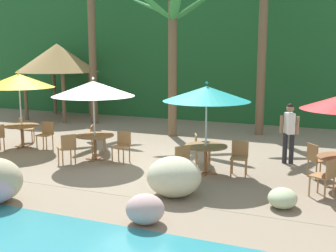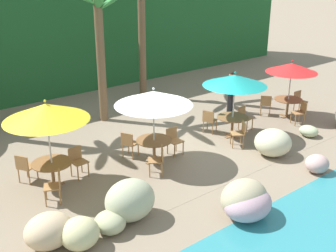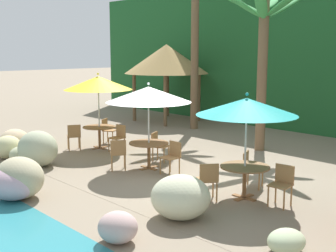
{
  "view_description": "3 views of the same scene",
  "coord_description": "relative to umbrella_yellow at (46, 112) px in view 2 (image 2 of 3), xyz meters",
  "views": [
    {
      "loc": [
        5.06,
        -10.16,
        3.05
      ],
      "look_at": [
        0.74,
        0.3,
        1.07
      ],
      "focal_mm": 44.26,
      "sensor_mm": 36.0,
      "label": 1
    },
    {
      "loc": [
        -8.55,
        -9.74,
        5.88
      ],
      "look_at": [
        -0.76,
        -0.11,
        1.03
      ],
      "focal_mm": 45.64,
      "sensor_mm": 36.0,
      "label": 2
    },
    {
      "loc": [
        7.85,
        -8.09,
        3.28
      ],
      "look_at": [
        -0.65,
        -0.1,
        1.29
      ],
      "focal_mm": 47.93,
      "sensor_mm": 36.0,
      "label": 3
    }
  ],
  "objects": [
    {
      "name": "umbrella_white",
      "position": [
        3.11,
        -0.5,
        -0.12
      ],
      "size": [
        2.34,
        2.34,
        2.4
      ],
      "color": "silver",
      "rests_on": "ground"
    },
    {
      "name": "chair_yellow_inland",
      "position": [
        -0.5,
        0.69,
        -1.68
      ],
      "size": [
        0.58,
        0.58,
        0.87
      ],
      "color": "#9E7042",
      "rests_on": "ground"
    },
    {
      "name": "chair_yellow_left",
      "position": [
        -0.29,
        -0.8,
        -1.68
      ],
      "size": [
        0.57,
        0.56,
        0.87
      ],
      "color": "#9E7042",
      "rests_on": "ground"
    },
    {
      "name": "chair_yellow_seaward",
      "position": [
        0.84,
        0.16,
        -1.68
      ],
      "size": [
        0.46,
        0.46,
        0.87
      ],
      "color": "#9E7042",
      "rests_on": "ground"
    },
    {
      "name": "dining_table_yellow",
      "position": [
        0.0,
        -0.0,
        -1.58
      ],
      "size": [
        1.1,
        1.1,
        0.74
      ],
      "color": "brown",
      "rests_on": "ground"
    },
    {
      "name": "chair_white_seaward",
      "position": [
        3.96,
        -0.41,
        -1.68
      ],
      "size": [
        0.42,
        0.43,
        0.87
      ],
      "color": "#9E7042",
      "rests_on": "ground"
    },
    {
      "name": "dining_table_red",
      "position": [
        9.7,
        -0.59,
        -1.58
      ],
      "size": [
        1.1,
        1.1,
        0.74
      ],
      "color": "brown",
      "rests_on": "ground"
    },
    {
      "name": "chair_red_seaward",
      "position": [
        10.55,
        -0.52,
        -1.68
      ],
      "size": [
        0.43,
        0.44,
        0.87
      ],
      "color": "#9E7042",
      "rests_on": "ground"
    },
    {
      "name": "chair_teal_left",
      "position": [
        6.06,
        -1.36,
        -1.68
      ],
      "size": [
        0.59,
        0.59,
        0.87
      ],
      "color": "#9E7042",
      "rests_on": "ground"
    },
    {
      "name": "chair_red_inland",
      "position": [
        9.12,
        0.04,
        -1.68
      ],
      "size": [
        0.59,
        0.59,
        0.87
      ],
      "color": "#9E7042",
      "rests_on": "ground"
    },
    {
      "name": "dining_table_teal",
      "position": [
        6.48,
        -0.61,
        -1.58
      ],
      "size": [
        1.1,
        1.1,
        0.74
      ],
      "color": "brown",
      "rests_on": "ground"
    },
    {
      "name": "chair_red_left",
      "position": [
        9.4,
        -1.39,
        -1.68
      ],
      "size": [
        0.57,
        0.57,
        0.87
      ],
      "color": "#9E7042",
      "rests_on": "ground"
    },
    {
      "name": "chair_teal_seaward",
      "position": [
        7.31,
        -0.41,
        -1.68
      ],
      "size": [
        0.47,
        0.48,
        0.87
      ],
      "color": "#9E7042",
      "rests_on": "ground"
    },
    {
      "name": "ground_plane",
      "position": [
        4.46,
        -0.34,
        -2.19
      ],
      "size": [
        120.0,
        120.0,
        0.0
      ],
      "primitive_type": "plane",
      "color": "gray"
    },
    {
      "name": "rock_seawall",
      "position": [
        3.95,
        -3.09,
        -1.8
      ],
      "size": [
        16.45,
        3.41,
        1.02
      ],
      "color": "#CFB38C",
      "rests_on": "ground"
    },
    {
      "name": "umbrella_yellow",
      "position": [
        0.0,
        0.0,
        0.0
      ],
      "size": [
        2.25,
        2.25,
        2.53
      ],
      "color": "silver",
      "rests_on": "ground"
    },
    {
      "name": "chair_white_left",
      "position": [
        2.7,
        -1.25,
        -1.68
      ],
      "size": [
        0.59,
        0.59,
        0.87
      ],
      "color": "#9E7042",
      "rests_on": "ground"
    },
    {
      "name": "foliage_backdrop",
      "position": [
        4.46,
        8.66,
        0.81
      ],
      "size": [
        28.0,
        2.4,
        6.0
      ],
      "color": "#1E5628",
      "rests_on": "ground"
    },
    {
      "name": "terrace_deck",
      "position": [
        4.46,
        -0.34,
        -2.19
      ],
      "size": [
        18.0,
        5.2,
        0.01
      ],
      "color": "gray",
      "rests_on": "ground"
    },
    {
      "name": "dining_table_white",
      "position": [
        3.11,
        -0.5,
        -1.58
      ],
      "size": [
        1.1,
        1.1,
        0.74
      ],
      "color": "brown",
      "rests_on": "ground"
    },
    {
      "name": "chair_teal_inland",
      "position": [
        6.08,
        0.14,
        -1.68
      ],
      "size": [
        0.56,
        0.55,
        0.87
      ],
      "color": "#9E7042",
      "rests_on": "ground"
    },
    {
      "name": "umbrella_teal",
      "position": [
        6.48,
        -0.61,
        -0.13
      ],
      "size": [
        2.2,
        2.2,
        2.37
      ],
      "color": "silver",
      "rests_on": "ground"
    },
    {
      "name": "chair_white_inland",
      "position": [
        2.67,
        0.23,
        -1.68
      ],
      "size": [
        0.56,
        0.56,
        0.87
      ],
      "color": "#9E7042",
      "rests_on": "ground"
    },
    {
      "name": "umbrella_red",
      "position": [
        9.7,
        -0.59,
        -0.19
      ],
      "size": [
        1.98,
        1.98,
        2.3
      ],
      "color": "silver",
      "rests_on": "ground"
    },
    {
      "name": "waiter_in_white",
      "position": [
        8.32,
        1.23,
        -1.21
      ],
      "size": [
        0.52,
        0.39,
        1.7
      ],
      "color": "#232328",
      "rests_on": "ground"
    },
    {
      "name": "palm_tree_second",
      "position": [
        3.85,
        3.69,
        1.27
      ],
      "size": [
        3.15,
        3.04,
        5.11
      ],
      "color": "brown",
      "rests_on": "ground"
    },
    {
      "name": "palm_tree_third",
      "position": [
        6.8,
        5.21,
        1.9
      ],
      "size": [
        3.57,
        3.4,
        6.02
      ],
      "color": "brown",
      "rests_on": "ground"
    }
  ]
}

